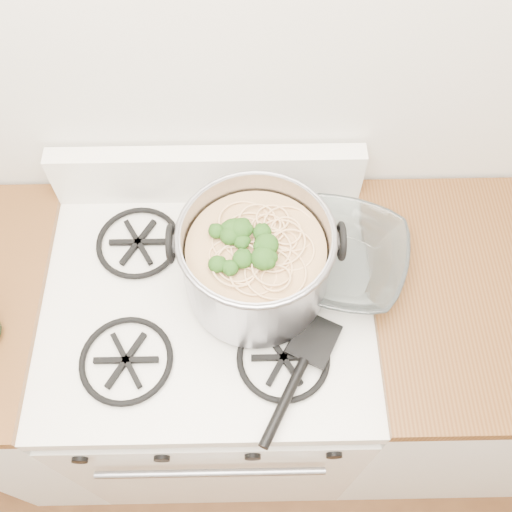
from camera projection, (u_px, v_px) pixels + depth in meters
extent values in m
plane|color=silver|center=(194.00, 40.00, 1.10)|extent=(3.60, 0.00, 3.60)
cube|color=white|center=(219.00, 370.00, 1.74)|extent=(0.76, 0.65, 0.81)
cube|color=white|center=(208.00, 303.00, 1.33)|extent=(0.76, 0.65, 0.04)
cube|color=black|center=(217.00, 477.00, 1.57)|extent=(0.58, 0.02, 0.46)
cube|color=black|center=(207.00, 297.00, 1.31)|extent=(0.60, 0.56, 0.02)
cylinder|color=black|center=(80.00, 455.00, 1.26)|extent=(0.04, 0.03, 0.04)
cylinder|color=black|center=(162.00, 454.00, 1.26)|extent=(0.04, 0.03, 0.04)
cylinder|color=black|center=(253.00, 452.00, 1.26)|extent=(0.04, 0.03, 0.04)
cylinder|color=black|center=(334.00, 451.00, 1.26)|extent=(0.04, 0.03, 0.04)
cube|color=silver|center=(50.00, 369.00, 1.71)|extent=(0.25, 0.65, 0.88)
cube|color=silver|center=(509.00, 361.00, 1.72)|extent=(1.00, 0.65, 0.88)
cylinder|color=#97979F|center=(256.00, 261.00, 1.22)|extent=(0.32, 0.32, 0.21)
torus|color=#97979F|center=(256.00, 236.00, 1.13)|extent=(0.33, 0.33, 0.01)
torus|color=black|center=(170.00, 244.00, 1.15)|extent=(0.01, 0.08, 0.08)
torus|color=black|center=(341.00, 241.00, 1.16)|extent=(0.01, 0.08, 0.08)
cylinder|color=#A77E4F|center=(256.00, 267.00, 1.24)|extent=(0.29, 0.29, 0.16)
sphere|color=#1D4312|center=(256.00, 243.00, 1.16)|extent=(0.04, 0.04, 0.04)
sphere|color=#1D4312|center=(256.00, 243.00, 1.16)|extent=(0.04, 0.04, 0.04)
sphere|color=#1D4312|center=(256.00, 243.00, 1.16)|extent=(0.04, 0.04, 0.04)
sphere|color=#1D4312|center=(256.00, 243.00, 1.16)|extent=(0.04, 0.04, 0.04)
sphere|color=#1D4312|center=(256.00, 243.00, 1.16)|extent=(0.04, 0.04, 0.04)
sphere|color=#1D4312|center=(256.00, 243.00, 1.16)|extent=(0.04, 0.04, 0.04)
sphere|color=#1D4312|center=(256.00, 243.00, 1.16)|extent=(0.04, 0.04, 0.04)
sphere|color=#1D4312|center=(256.00, 243.00, 1.16)|extent=(0.04, 0.04, 0.04)
sphere|color=#1D4312|center=(256.00, 243.00, 1.16)|extent=(0.04, 0.04, 0.04)
sphere|color=#1D4312|center=(256.00, 243.00, 1.16)|extent=(0.04, 0.04, 0.04)
sphere|color=#1D4312|center=(256.00, 243.00, 1.16)|extent=(0.04, 0.04, 0.04)
imported|color=white|center=(339.00, 262.00, 1.32)|extent=(0.15, 0.15, 0.03)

